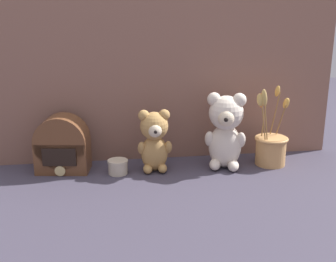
{
  "coord_description": "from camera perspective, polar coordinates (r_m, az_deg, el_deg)",
  "views": [
    {
      "loc": [
        -0.21,
        -1.45,
        0.59
      ],
      "look_at": [
        0.0,
        0.02,
        0.15
      ],
      "focal_mm": 45.0,
      "sensor_mm": 36.0,
      "label": 1
    }
  ],
  "objects": [
    {
      "name": "ground_plane",
      "position": [
        1.58,
        0.1,
        -5.58
      ],
      "size": [
        4.0,
        4.0,
        0.0
      ],
      "primitive_type": "plane",
      "color": "#3D3847"
    },
    {
      "name": "backdrop_wall",
      "position": [
        1.65,
        -0.72,
        7.18
      ],
      "size": [
        1.38,
        0.02,
        0.65
      ],
      "color": "#845B4C",
      "rests_on": "ground"
    },
    {
      "name": "teddy_bear_large",
      "position": [
        1.59,
        7.8,
        0.21
      ],
      "size": [
        0.16,
        0.15,
        0.29
      ],
      "color": "beige",
      "rests_on": "ground"
    },
    {
      "name": "teddy_bear_medium",
      "position": [
        1.55,
        -1.86,
        -1.15
      ],
      "size": [
        0.12,
        0.12,
        0.23
      ],
      "color": "tan",
      "rests_on": "ground"
    },
    {
      "name": "flower_vase",
      "position": [
        1.68,
        13.72,
        -1.94
      ],
      "size": [
        0.15,
        0.13,
        0.3
      ],
      "color": "tan",
      "rests_on": "ground"
    },
    {
      "name": "vintage_radio",
      "position": [
        1.6,
        -14.1,
        -2.06
      ],
      "size": [
        0.2,
        0.13,
        0.21
      ],
      "color": "brown",
      "rests_on": "ground"
    },
    {
      "name": "decorative_tin_tall",
      "position": [
        1.56,
        -6.8,
        -4.83
      ],
      "size": [
        0.07,
        0.07,
        0.05
      ],
      "color": "beige",
      "rests_on": "ground"
    }
  ]
}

